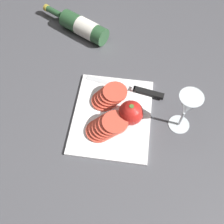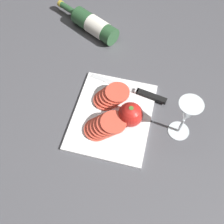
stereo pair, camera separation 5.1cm
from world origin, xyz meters
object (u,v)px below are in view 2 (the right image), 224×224
at_px(wine_bottle, 93,25).
at_px(tomato_slice_stack_far, 105,126).
at_px(knife, 144,94).
at_px(wine_glass, 187,114).
at_px(whole_tomato, 130,115).
at_px(tomato_slice_stack_near, 111,96).

bearing_deg(wine_bottle, tomato_slice_stack_far, -159.50).
xyz_separation_m(knife, tomato_slice_stack_far, (-0.18, 0.11, 0.02)).
bearing_deg(wine_glass, whole_tomato, 92.09).
relative_size(whole_tomato, knife, 0.29).
height_order(wine_bottle, tomato_slice_stack_near, wine_bottle).
xyz_separation_m(tomato_slice_stack_near, tomato_slice_stack_far, (-0.13, -0.01, 0.00)).
xyz_separation_m(wine_glass, tomato_slice_stack_far, (-0.06, 0.25, -0.09)).
bearing_deg(knife, tomato_slice_stack_near, 35.10).
xyz_separation_m(wine_glass, tomato_slice_stack_near, (0.07, 0.26, -0.09)).
xyz_separation_m(wine_glass, knife, (0.12, 0.15, -0.11)).
bearing_deg(tomato_slice_stack_near, wine_bottle, 26.00).
bearing_deg(whole_tomato, wine_bottle, 31.44).
relative_size(whole_tomato, tomato_slice_stack_far, 0.62).
distance_m(wine_bottle, whole_tomato, 0.49).
relative_size(wine_glass, knife, 0.58).
bearing_deg(wine_bottle, whole_tomato, -148.56).
distance_m(whole_tomato, tomato_slice_stack_near, 0.11).
bearing_deg(knife, wine_glass, 151.85).
xyz_separation_m(wine_bottle, tomato_slice_stack_far, (-0.47, -0.18, -0.00)).
bearing_deg(tomato_slice_stack_far, knife, -30.62).
bearing_deg(wine_glass, wine_bottle, 46.48).
height_order(knife, tomato_slice_stack_far, tomato_slice_stack_far).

